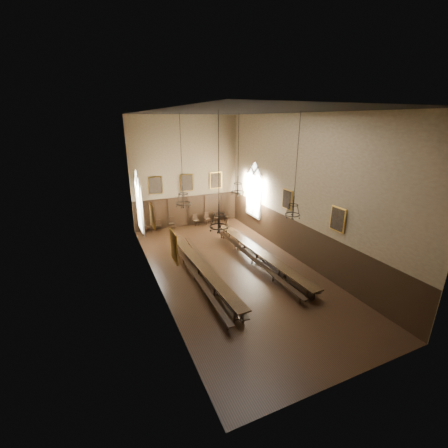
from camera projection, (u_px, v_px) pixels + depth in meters
floor at (233, 270)px, 18.19m from camera, size 9.00×18.00×0.02m
ceiling at (234, 111)px, 15.21m from camera, size 9.00×18.00×0.02m
wall_back at (186, 173)px, 24.48m from camera, size 9.00×0.02×9.00m
wall_front at (364, 266)px, 8.93m from camera, size 9.00×0.02×9.00m
wall_left at (152, 207)px, 14.98m from camera, size 0.02×18.00×9.00m
wall_right at (299, 190)px, 18.43m from camera, size 0.02×18.00×9.00m
wainscot_panelling at (233, 251)px, 17.78m from camera, size 9.00×18.00×2.50m
table_left at (202, 271)px, 17.19m from camera, size 1.05×9.87×0.77m
table_right at (260, 257)px, 18.94m from camera, size 1.14×10.46×0.81m
bench_left_outer at (195, 275)px, 16.95m from camera, size 0.45×10.20×0.46m
bench_left_inner at (210, 271)px, 17.46m from camera, size 0.77×10.18×0.46m
bench_right_inner at (252, 260)px, 18.81m from camera, size 0.44×10.37×0.47m
bench_right_outer at (268, 256)px, 19.33m from camera, size 0.51×10.05×0.45m
chair_0 at (148, 229)px, 24.11m from camera, size 0.43×0.43×0.93m
chair_1 at (159, 227)px, 24.53m from camera, size 0.49×0.49×0.88m
chair_2 at (172, 225)px, 24.83m from camera, size 0.48×0.48×1.03m
chair_4 at (196, 222)px, 25.72m from camera, size 0.51×0.51×0.94m
chair_5 at (207, 221)px, 26.01m from camera, size 0.48×0.48×1.02m
chair_6 at (216, 219)px, 26.47m from camera, size 0.42×0.42×0.95m
chair_7 at (227, 218)px, 26.85m from camera, size 0.49×0.49×0.89m
chandelier_back_left at (183, 198)px, 17.97m from camera, size 0.92×0.92×5.32m
chandelier_back_right at (238, 187)px, 19.89m from camera, size 0.89×0.89×5.11m
chandelier_front_left at (219, 220)px, 13.38m from camera, size 0.88×0.88×5.09m
chandelier_front_right at (293, 208)px, 15.17m from camera, size 0.79×0.79×5.11m
portrait_back_0 at (155, 185)px, 23.64m from camera, size 1.10×0.12×1.40m
portrait_back_1 at (187, 183)px, 24.63m from camera, size 1.10×0.12×1.40m
portrait_back_2 at (216, 180)px, 25.62m from camera, size 1.10×0.12×1.40m
portrait_left_0 at (152, 216)px, 16.16m from camera, size 0.12×1.00×1.30m
portrait_left_1 at (174, 247)px, 12.27m from camera, size 0.12×1.00×1.30m
portrait_right_0 at (287, 199)px, 19.50m from camera, size 0.12×1.00×1.30m
portrait_right_1 at (338, 219)px, 15.62m from camera, size 0.12×1.00×1.30m
window_right at (254, 190)px, 23.51m from camera, size 0.20×2.20×4.60m
window_left at (139, 202)px, 20.12m from camera, size 0.20×2.20×4.60m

